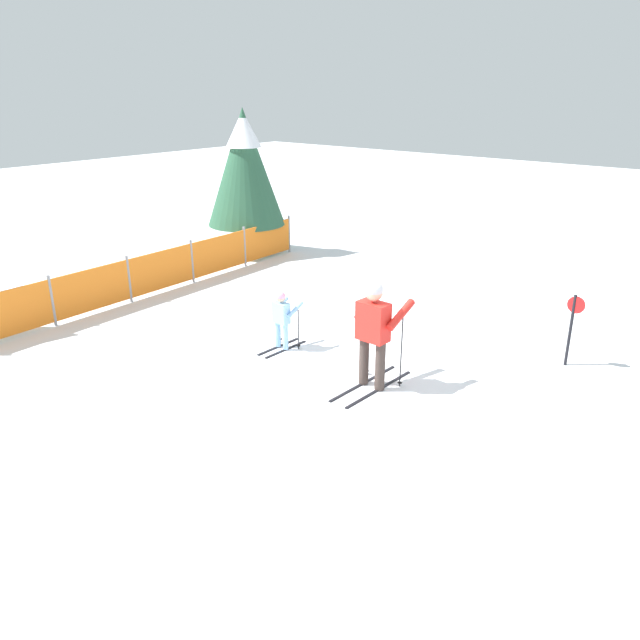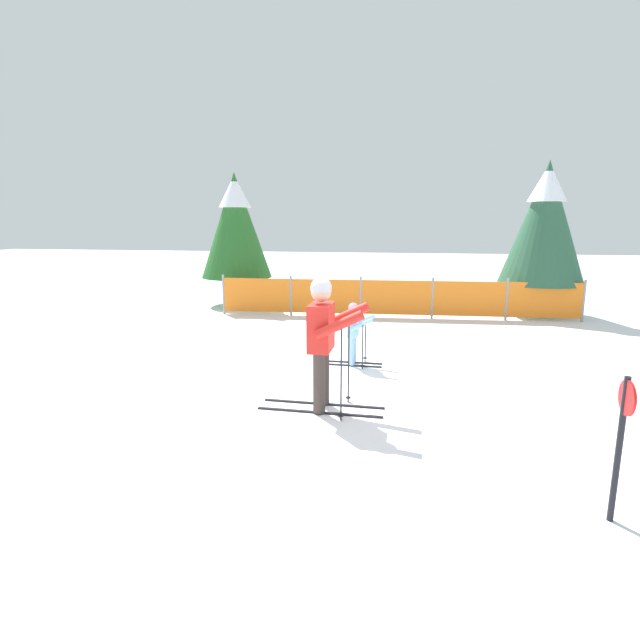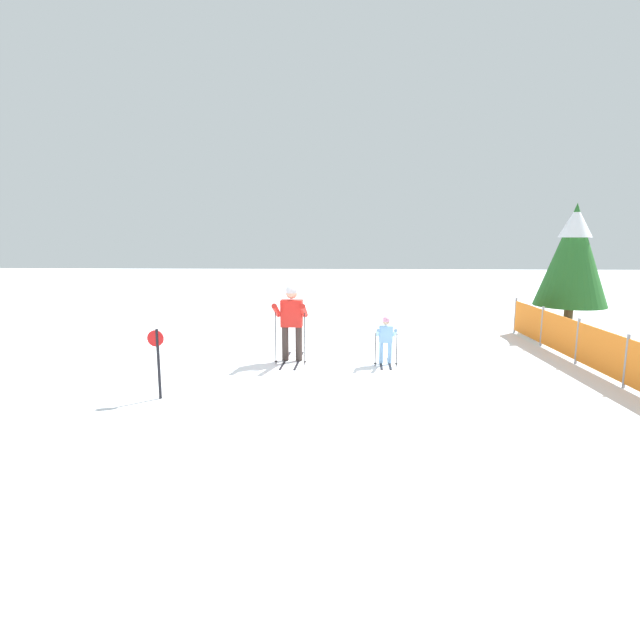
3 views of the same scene
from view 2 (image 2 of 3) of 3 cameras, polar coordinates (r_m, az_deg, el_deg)
The scene contains 7 objects.
ground_plane at distance 6.77m, azimuth 0.50°, elevation -9.23°, with size 60.00×60.00×0.00m, color white.
skier_adult at distance 6.19m, azimuth 0.42°, elevation -1.34°, with size 1.61×0.73×1.70m.
skier_child at distance 8.25m, azimuth 3.93°, elevation -1.03°, with size 0.99×0.52×1.05m.
safety_fence at distance 12.36m, azimuth 8.70°, elevation 2.55°, with size 8.77×0.39×1.01m.
conifer_far at distance 13.62m, azimuth 24.32°, elevation 10.27°, with size 2.04×2.04×3.79m.
conifer_near at distance 14.34m, azimuth -9.63°, elevation 10.79°, with size 1.97×1.97×3.65m.
trail_marker at distance 4.61m, azimuth 31.20°, elevation -10.99°, with size 0.05×0.28×1.22m.
Camera 2 is at (0.94, -6.26, 2.39)m, focal length 28.00 mm.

